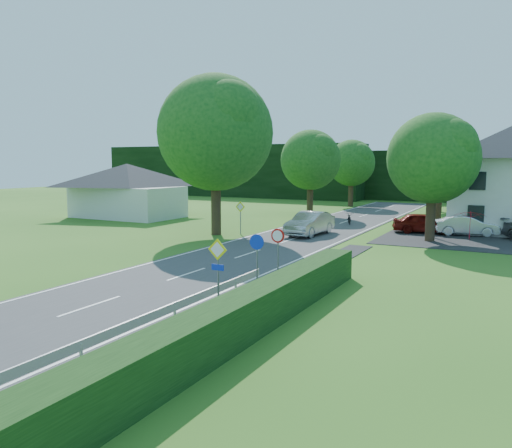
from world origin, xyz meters
The scene contains 26 objects.
road centered at (0.00, 20.00, 0.02)m, with size 7.00×80.00×0.04m, color #3B3B3E.
footpath centered at (4.95, 2.00, 0.02)m, with size 1.50×44.00×0.04m, color #262628.
parking_pad centered at (12.00, 33.00, 0.02)m, with size 14.00×16.00×0.04m, color #262628.
line_edge_left centered at (-3.25, 20.00, 0.04)m, with size 0.12×80.00×0.01m, color white.
line_edge_right centered at (3.25, 20.00, 0.04)m, with size 0.12×80.00×0.01m, color white.
line_centre centered at (0.00, 20.00, 0.04)m, with size 0.12×80.00×0.01m, color white, non-canonical shape.
hedge_right centered at (6.50, 0.00, 0.65)m, with size 1.20×30.00×1.30m, color black.
tree_main centered at (-6.00, 24.00, 5.82)m, with size 9.40×9.40×11.64m, color #164A17, non-canonical shape.
tree_left_far centered at (-5.00, 40.00, 4.29)m, with size 7.00×7.00×8.58m, color #164A17, non-canonical shape.
tree_right_far centered at (7.00, 42.00, 4.54)m, with size 7.40×7.40×9.09m, color #164A17, non-canonical shape.
tree_left_back centered at (-4.50, 52.00, 4.04)m, with size 6.60×6.60×8.07m, color #164A17, non-canonical shape.
tree_right_back centered at (6.00, 50.00, 3.78)m, with size 6.20×6.20×7.56m, color #164A17, non-canonical shape.
tree_right_mid centered at (8.50, 28.00, 4.29)m, with size 7.00×7.00×8.58m, color #164A17, non-canonical shape.
treeline_left centered at (-28.00, 62.00, 4.00)m, with size 44.00×6.00×8.00m, color black.
treeline_right centered at (8.00, 66.00, 3.50)m, with size 30.00×5.00×7.00m, color black.
bungalow_left centered at (-20.00, 30.00, 2.71)m, with size 11.00×6.50×5.20m.
streetlight centered at (8.06, 30.00, 4.46)m, with size 2.03×0.18×8.00m.
sign_priority_right centered at (4.30, 7.98, 1.80)m, with size 0.78×0.09×2.59m.
sign_roundabout centered at (4.30, 10.98, 1.67)m, with size 0.64×0.08×2.37m.
sign_speed_limit centered at (4.30, 12.97, 1.77)m, with size 0.64×0.11×2.37m.
sign_priority_left centered at (-4.50, 24.98, 1.72)m, with size 0.78×0.09×2.44m.
moving_car centered at (0.30, 26.76, 0.89)m, with size 1.80×5.15×1.70m, color #B8B8BD.
motorcycle centered at (0.87, 34.47, 0.55)m, with size 0.68×1.95×1.02m, color black.
parked_car_red centered at (7.38, 31.91, 0.79)m, with size 1.77×4.40×1.50m, color maroon.
parked_car_silver_a centered at (10.44, 32.03, 0.76)m, with size 1.52×4.37×1.44m, color silver.
parasol centered at (10.80, 29.83, 1.04)m, with size 2.17×2.22×1.99m, color red.
Camera 1 is at (13.77, -6.90, 5.28)m, focal length 35.00 mm.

